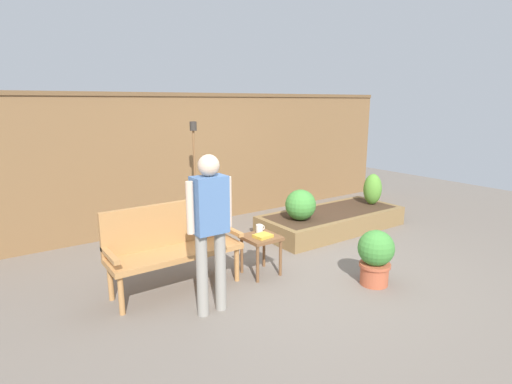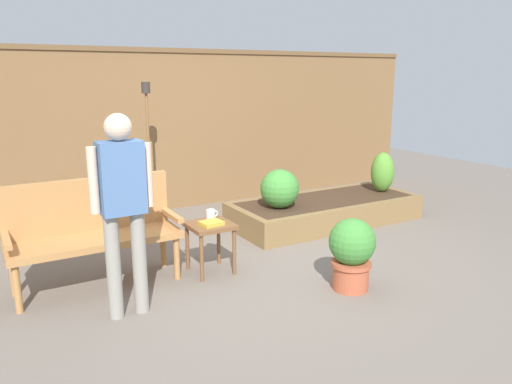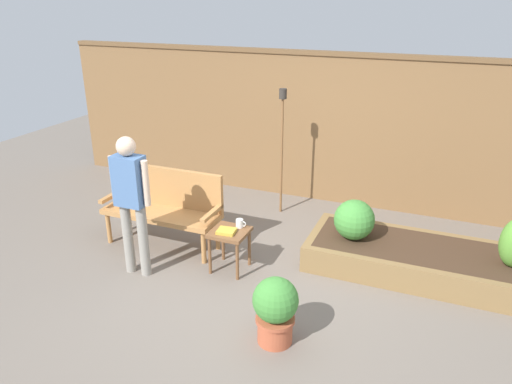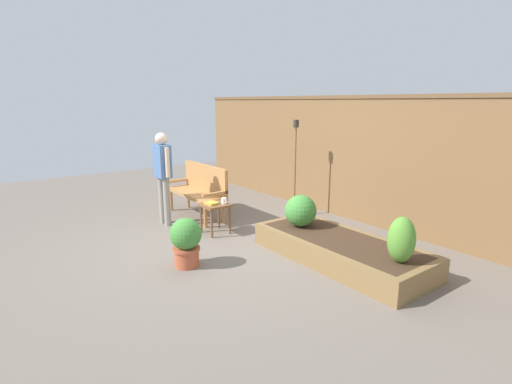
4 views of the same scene
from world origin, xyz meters
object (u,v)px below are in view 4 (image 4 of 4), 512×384
(garden_bench, at_px, (200,187))
(potted_boxwood, at_px, (186,240))
(shrub_far_corner, at_px, (401,240))
(tiki_torch, at_px, (295,151))
(shrub_near_bench, at_px, (301,211))
(book_on_table, at_px, (212,203))
(cup_on_table, at_px, (224,201))
(person_by_bench, at_px, (163,170))
(side_table, at_px, (215,209))

(garden_bench, xyz_separation_m, potted_boxwood, (1.88, -1.24, -0.20))
(shrub_far_corner, height_order, tiki_torch, tiki_torch)
(shrub_near_bench, bearing_deg, book_on_table, -148.79)
(cup_on_table, height_order, potted_boxwood, potted_boxwood)
(potted_boxwood, distance_m, tiki_torch, 2.91)
(potted_boxwood, relative_size, shrub_near_bench, 1.39)
(book_on_table, bearing_deg, person_by_bench, -162.31)
(shrub_far_corner, distance_m, person_by_bench, 3.94)
(book_on_table, xyz_separation_m, tiki_torch, (0.01, 1.74, 0.69))
(garden_bench, bearing_deg, person_by_bench, -83.56)
(cup_on_table, height_order, shrub_far_corner, shrub_far_corner)
(potted_boxwood, bearing_deg, shrub_near_bench, 78.66)
(side_table, xyz_separation_m, tiki_torch, (-0.00, 1.69, 0.79))
(shrub_near_bench, bearing_deg, shrub_far_corner, -0.00)
(side_table, relative_size, person_by_bench, 0.31)
(cup_on_table, distance_m, shrub_near_bench, 1.28)
(shrub_near_bench, bearing_deg, cup_on_table, -153.69)
(side_table, relative_size, cup_on_table, 4.01)
(book_on_table, distance_m, shrub_near_bench, 1.44)
(shrub_near_bench, distance_m, person_by_bench, 2.45)
(potted_boxwood, xyz_separation_m, shrub_far_corner, (1.95, 1.65, 0.21))
(cup_on_table, relative_size, person_by_bench, 0.08)
(shrub_near_bench, bearing_deg, side_table, -150.36)
(garden_bench, height_order, side_table, garden_bench)
(shrub_far_corner, relative_size, tiki_torch, 0.30)
(cup_on_table, bearing_deg, shrub_near_bench, 26.31)
(garden_bench, distance_m, side_table, 1.05)
(garden_bench, bearing_deg, tiki_torch, 54.64)
(book_on_table, relative_size, shrub_far_corner, 0.37)
(side_table, xyz_separation_m, cup_on_table, (0.07, 0.13, 0.13))
(tiki_torch, distance_m, person_by_bench, 2.34)
(garden_bench, relative_size, person_by_bench, 0.92)
(shrub_near_bench, xyz_separation_m, shrub_far_corner, (1.62, -0.00, 0.03))
(shrub_far_corner, bearing_deg, garden_bench, -173.90)
(garden_bench, bearing_deg, shrub_far_corner, 6.10)
(book_on_table, bearing_deg, tiki_torch, 83.63)
(cup_on_table, bearing_deg, side_table, -118.99)
(potted_boxwood, bearing_deg, garden_bench, 146.59)
(cup_on_table, xyz_separation_m, person_by_bench, (-0.98, -0.57, 0.41))
(shrub_near_bench, relative_size, shrub_far_corner, 0.87)
(potted_boxwood, distance_m, person_by_bench, 1.96)
(cup_on_table, relative_size, shrub_far_corner, 0.23)
(side_table, relative_size, book_on_table, 2.47)
(cup_on_table, xyz_separation_m, book_on_table, (-0.08, -0.18, -0.03))
(side_table, distance_m, cup_on_table, 0.19)
(side_table, relative_size, shrub_near_bench, 1.05)
(potted_boxwood, bearing_deg, side_table, 132.84)
(garden_bench, relative_size, shrub_far_corner, 2.74)
(shrub_near_bench, height_order, shrub_far_corner, shrub_far_corner)
(person_by_bench, bearing_deg, book_on_table, 23.73)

